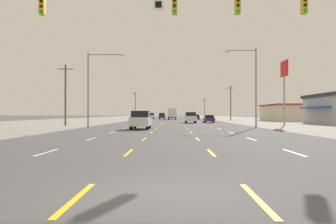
% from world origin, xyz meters
% --- Properties ---
extents(ground_plane, '(572.00, 572.00, 0.00)m').
position_xyz_m(ground_plane, '(0.00, 66.00, 0.00)').
color(ground_plane, '#4C4C4F').
extents(lot_apron_left, '(28.00, 440.00, 0.01)m').
position_xyz_m(lot_apron_left, '(-24.75, 66.00, 0.00)').
color(lot_apron_left, gray).
rests_on(lot_apron_left, ground).
extents(lot_apron_right, '(28.00, 440.00, 0.01)m').
position_xyz_m(lot_apron_right, '(24.75, 66.00, 0.00)').
color(lot_apron_right, gray).
rests_on(lot_apron_right, ground).
extents(lane_markings, '(10.64, 227.60, 0.01)m').
position_xyz_m(lane_markings, '(0.00, 104.50, 0.01)').
color(lane_markings, white).
rests_on(lane_markings, ground).
extents(signal_span_wire, '(24.82, 0.53, 9.30)m').
position_xyz_m(signal_span_wire, '(0.24, 11.53, 5.47)').
color(signal_span_wire, brown).
rests_on(signal_span_wire, ground).
extents(suv_inner_left_nearest, '(1.98, 4.90, 1.98)m').
position_xyz_m(suv_inner_left_nearest, '(-3.34, 28.48, 1.03)').
color(suv_inner_left_nearest, white).
rests_on(suv_inner_left_nearest, ground).
extents(suv_inner_right_near, '(1.98, 4.90, 1.98)m').
position_xyz_m(suv_inner_right_near, '(3.39, 53.05, 1.03)').
color(suv_inner_right_near, white).
rests_on(suv_inner_right_near, ground).
extents(sedan_far_right_mid, '(1.80, 4.50, 1.46)m').
position_xyz_m(sedan_far_right_mid, '(6.99, 55.10, 0.76)').
color(sedan_far_right_mid, '#4C196B').
rests_on(sedan_far_right_mid, ground).
extents(box_truck_center_turn_midfar, '(2.40, 7.20, 3.23)m').
position_xyz_m(box_truck_center_turn_midfar, '(-0.02, 88.17, 1.84)').
color(box_truck_center_turn_midfar, '#4C196B').
rests_on(box_truck_center_turn_midfar, ground).
extents(sedan_far_right_far, '(1.80, 4.50, 1.46)m').
position_xyz_m(sedan_far_right_far, '(7.08, 89.81, 0.76)').
color(sedan_far_right_far, '#4C196B').
rests_on(sedan_far_right_far, ground).
extents(suv_far_left_farther, '(1.98, 4.90, 1.98)m').
position_xyz_m(suv_far_left_farther, '(-6.83, 98.49, 1.03)').
color(suv_far_left_farther, silver).
rests_on(suv_far_left_farther, ground).
extents(suv_inner_left_farthest, '(1.98, 4.90, 1.98)m').
position_xyz_m(suv_inner_left_farthest, '(-3.40, 99.85, 1.03)').
color(suv_inner_left_farthest, '#4C196B').
rests_on(suv_inner_left_farthest, ground).
extents(storefront_right_row_2, '(12.08, 15.88, 3.93)m').
position_xyz_m(storefront_right_row_2, '(28.72, 71.65, 1.98)').
color(storefront_right_row_2, beige).
rests_on(storefront_right_row_2, ground).
extents(pole_sign_right_row_1, '(0.24, 2.56, 9.16)m').
position_xyz_m(pole_sign_right_row_1, '(15.90, 39.44, 7.14)').
color(pole_sign_right_row_1, gray).
rests_on(pole_sign_right_row_1, ground).
extents(streetlight_left_row_0, '(4.62, 0.26, 9.09)m').
position_xyz_m(streetlight_left_row_0, '(-9.63, 32.51, 5.36)').
color(streetlight_left_row_0, gray).
rests_on(streetlight_left_row_0, ground).
extents(streetlight_right_row_0, '(3.83, 0.26, 9.56)m').
position_xyz_m(streetlight_right_row_0, '(9.78, 32.51, 5.51)').
color(streetlight_right_row_0, gray).
rests_on(streetlight_right_row_0, ground).
extents(utility_pole_left_row_0, '(2.20, 0.26, 8.58)m').
position_xyz_m(utility_pole_left_row_0, '(-14.98, 38.76, 4.48)').
color(utility_pole_left_row_0, brown).
rests_on(utility_pole_left_row_0, ground).
extents(utility_pole_right_row_1, '(2.20, 0.26, 8.96)m').
position_xyz_m(utility_pole_right_row_1, '(15.16, 77.70, 4.68)').
color(utility_pole_right_row_1, brown).
rests_on(utility_pole_right_row_1, ground).
extents(utility_pole_left_row_2, '(2.20, 0.26, 9.68)m').
position_xyz_m(utility_pole_left_row_2, '(-13.52, 111.22, 5.04)').
color(utility_pole_left_row_2, brown).
rests_on(utility_pole_left_row_2, ground).
extents(utility_pole_right_row_3, '(2.20, 0.26, 9.17)m').
position_xyz_m(utility_pole_right_row_3, '(15.14, 146.88, 4.78)').
color(utility_pole_right_row_3, brown).
rests_on(utility_pole_right_row_3, ground).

